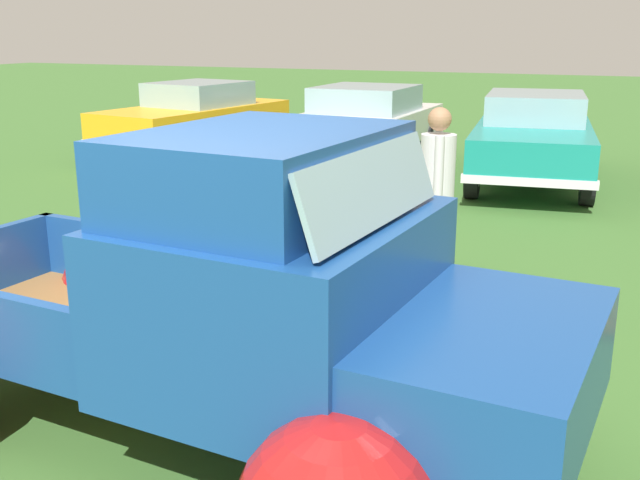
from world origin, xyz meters
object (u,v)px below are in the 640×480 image
show_car_2 (533,134)px  lane_cone_1 (197,254)px  vintage_pickup_truck (243,329)px  spectator_0 (437,184)px  show_car_0 (195,116)px  show_car_1 (363,123)px

show_car_2 → lane_cone_1: bearing=-26.0°
vintage_pickup_truck → spectator_0: (0.22, 3.47, 0.23)m
show_car_0 → show_car_1: same height
vintage_pickup_truck → show_car_0: 10.95m
vintage_pickup_truck → show_car_2: (0.35, 9.00, 0.03)m
show_car_0 → spectator_0: 8.47m
show_car_2 → lane_cone_1: size_ratio=7.77×
show_car_0 → spectator_0: size_ratio=2.52×
show_car_1 → spectator_0: bearing=27.0°
show_car_2 → spectator_0: 5.54m
spectator_0 → lane_cone_1: spectator_0 is taller
vintage_pickup_truck → show_car_0: vintage_pickup_truck is taller
spectator_0 → show_car_0: bearing=121.4°
spectator_0 → show_car_1: bearing=99.4°
show_car_0 → vintage_pickup_truck: bearing=41.8°
show_car_1 → spectator_0: (2.95, -5.88, 0.20)m
show_car_0 → lane_cone_1: (4.25, -6.65, -0.47)m
vintage_pickup_truck → lane_cone_1: (-1.88, 2.42, -0.45)m
show_car_1 → lane_cone_1: bearing=7.4°
lane_cone_1 → vintage_pickup_truck: bearing=-52.2°
lane_cone_1 → spectator_0: bearing=26.5°
show_car_1 → spectator_0: size_ratio=2.51×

